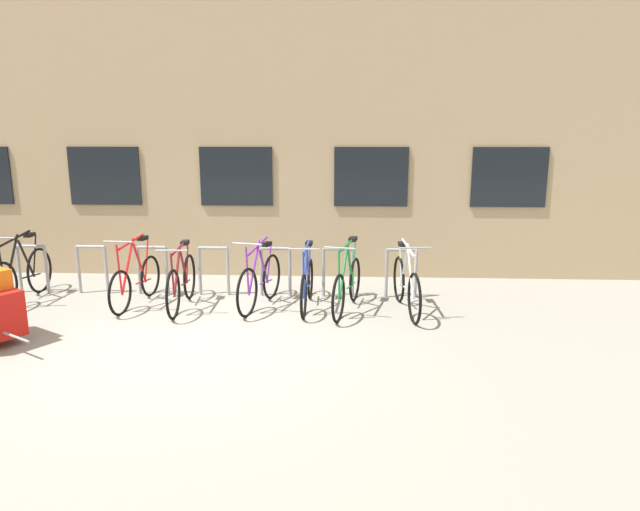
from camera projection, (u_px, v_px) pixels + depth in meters
name	position (u px, v px, depth m)	size (l,w,h in m)	color
ground_plane	(191.00, 336.00, 6.98)	(42.00, 42.00, 0.00)	gray
storefront_building	(262.00, 128.00, 12.57)	(28.00, 6.26, 5.47)	tan
bike_rack	(214.00, 266.00, 8.75)	(6.51, 0.05, 0.80)	gray
bicycle_blue	(307.00, 283.00, 8.14)	(0.44, 1.65, 1.01)	black
bicycle_maroon	(182.00, 282.00, 8.12)	(0.44, 1.73, 0.99)	black
bicycle_black	(22.00, 275.00, 8.46)	(0.44, 1.78, 1.11)	black
bicycle_silver	(406.00, 285.00, 7.93)	(0.44, 1.77, 1.07)	black
bicycle_green	(347.00, 284.00, 7.99)	(0.54, 1.73, 1.06)	black
bicycle_purple	(260.00, 281.00, 8.17)	(0.53, 1.65, 1.07)	black
bicycle_red	(136.00, 280.00, 8.28)	(0.44, 1.67, 1.08)	black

